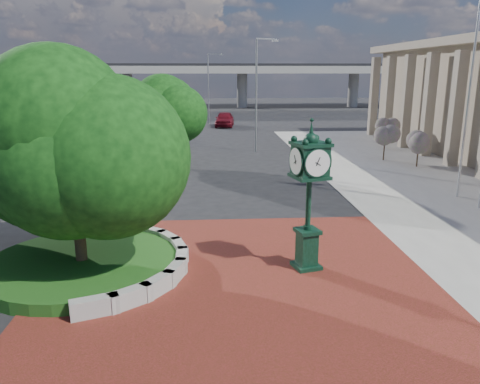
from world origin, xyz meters
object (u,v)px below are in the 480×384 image
object	(u,v)px
flagpole_b	(469,96)
street_lamp_far	(210,83)
parked_car	(225,119)
post_clock	(309,190)
street_lamp_near	(259,87)

from	to	relation	value
flagpole_b	street_lamp_far	distance (m)	37.10
flagpole_b	street_lamp_far	size ratio (longest dim) A/B	1.20
street_lamp_far	parked_car	bearing A→B (deg)	-56.97
flagpole_b	street_lamp_far	xyz separation A→B (m)	(-12.50, 34.93, -0.24)
post_clock	street_lamp_far	distance (m)	43.44
post_clock	street_lamp_far	world-z (taller)	street_lamp_far
flagpole_b	street_lamp_near	distance (m)	17.05
street_lamp_near	street_lamp_far	xyz separation A→B (m)	(-3.73, 20.31, -0.25)
parked_car	post_clock	bearing A→B (deg)	-82.16
parked_car	street_lamp_far	distance (m)	4.99
street_lamp_far	flagpole_b	bearing A→B (deg)	-70.31
parked_car	flagpole_b	bearing A→B (deg)	-65.52
parked_car	flagpole_b	world-z (taller)	flagpole_b
parked_car	street_lamp_near	distance (m)	18.44
post_clock	parked_car	xyz separation A→B (m)	(-1.35, 40.78, -1.80)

